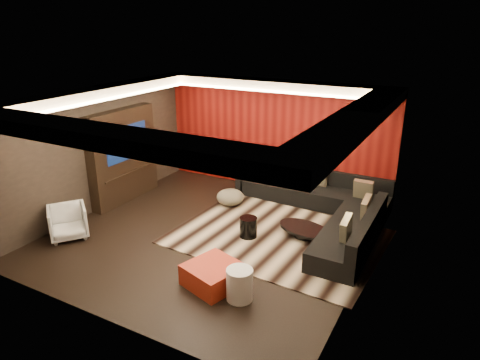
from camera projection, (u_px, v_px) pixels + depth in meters
The scene contains 26 objects.
floor at pixel (213, 235), 8.73m from camera, with size 6.00×6.00×0.02m, color black.
ceiling at pixel (210, 97), 7.75m from camera, with size 6.00×6.00×0.02m, color silver.
wall_back at pixel (275, 135), 10.72m from camera, with size 6.00×0.02×2.80m, color black.
wall_left at pixel (98, 149), 9.58m from camera, with size 0.02×6.00×2.80m, color black.
wall_right at pixel (370, 199), 6.90m from camera, with size 0.02×6.00×2.80m, color black.
red_feature_wall at pixel (274, 136), 10.69m from camera, with size 5.98×0.05×2.78m, color #6B0C0A.
soffit_back at pixel (271, 85), 10.02m from camera, with size 6.00×0.60×0.22m, color silver.
soffit_front at pixel (99, 136), 5.56m from camera, with size 6.00×0.60×0.22m, color silver.
soffit_left at pixel (101, 92), 8.99m from camera, with size 0.60×4.80×0.22m, color silver.
soffit_right at pixel (358, 118), 6.59m from camera, with size 0.60×4.80×0.22m, color silver.
cove_back at pixel (265, 91), 9.77m from camera, with size 4.80×0.08×0.04m, color #FFD899.
cove_front at pixel (119, 137), 5.88m from camera, with size 4.80×0.08×0.04m, color #FFD899.
cove_left at pixel (114, 98), 8.87m from camera, with size 0.08×4.80×0.04m, color #FFD899.
cove_right at pixel (336, 122), 6.77m from camera, with size 0.08×4.80×0.04m, color #FFD899.
tv_surround at pixel (123, 156), 10.11m from camera, with size 0.30×2.00×2.20m, color black.
tv_screen at pixel (127, 142), 9.92m from camera, with size 0.04×1.30×0.80m, color black.
tv_shelf at pixel (130, 173), 10.18m from camera, with size 0.04×1.60×0.04m, color black.
rug at pixel (277, 237), 8.62m from camera, with size 4.00×3.00×0.02m, color tan.
coffee_table at pixel (304, 232), 8.60m from camera, with size 1.14×1.14×0.19m, color black.
drum_stool at pixel (248, 227), 8.55m from camera, with size 0.35×0.35×0.41m, color black.
striped_pouf at pixel (230, 197), 10.08m from camera, with size 0.65×0.65×0.36m, color #C2B997.
white_side_table at pixel (240, 284), 6.63m from camera, with size 0.42×0.42×0.52m, color white.
orange_ottoman at pixel (213, 275), 7.02m from camera, with size 0.82×0.82×0.36m, color #A42315.
armchair at pixel (68, 222), 8.53m from camera, with size 0.70×0.72×0.66m, color silver.
sectional_sofa at pixel (325, 207), 9.40m from camera, with size 3.65×3.50×0.75m.
throw_pillows at pixel (347, 199), 8.92m from camera, with size 1.69×2.68×0.50m.
Camera 1 is at (4.19, -6.59, 4.10)m, focal length 32.00 mm.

